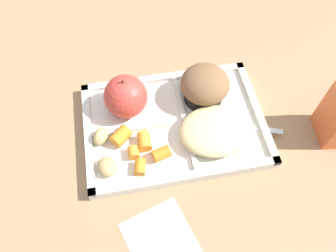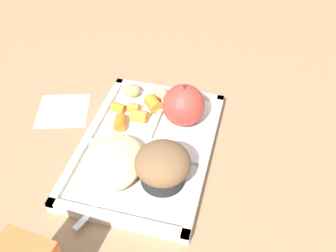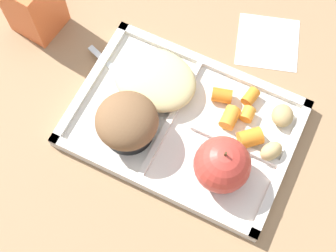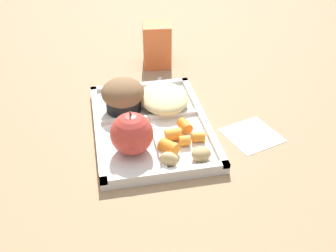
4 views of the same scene
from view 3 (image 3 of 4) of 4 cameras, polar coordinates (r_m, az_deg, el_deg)
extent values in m
plane|color=#997551|center=(0.77, 1.71, -0.04)|extent=(6.00, 6.00, 0.00)
cube|color=silver|center=(0.76, 1.72, 0.16)|extent=(0.33, 0.23, 0.01)
cube|color=silver|center=(0.80, 5.13, 7.00)|extent=(0.33, 0.01, 0.01)
cube|color=silver|center=(0.72, -2.02, -6.76)|extent=(0.33, 0.01, 0.01)
cube|color=silver|center=(0.74, 12.98, -4.48)|extent=(0.01, 0.23, 0.01)
cube|color=silver|center=(0.79, -8.85, 5.15)|extent=(0.01, 0.23, 0.01)
cube|color=silver|center=(0.75, 0.43, 1.07)|extent=(0.01, 0.21, 0.01)
cube|color=silver|center=(0.74, 7.55, -2.14)|extent=(0.14, 0.01, 0.01)
sphere|color=#C63D33|center=(0.69, 6.23, -4.43)|extent=(0.08, 0.08, 0.08)
cylinder|color=#4C381E|center=(0.65, 6.60, -3.26)|extent=(0.00, 0.00, 0.01)
cylinder|color=black|center=(0.74, -4.58, -0.25)|extent=(0.08, 0.08, 0.03)
ellipsoid|color=brown|center=(0.71, -4.74, 0.61)|extent=(0.09, 0.09, 0.06)
cylinder|color=orange|center=(0.74, 9.41, -1.36)|extent=(0.04, 0.04, 0.03)
cylinder|color=orange|center=(0.77, 9.44, 3.32)|extent=(0.02, 0.03, 0.02)
cylinder|color=orange|center=(0.76, 9.11, 1.34)|extent=(0.02, 0.02, 0.02)
cylinder|color=orange|center=(0.76, 6.19, 3.50)|extent=(0.04, 0.03, 0.02)
cylinder|color=orange|center=(0.75, 7.10, 0.96)|extent=(0.02, 0.03, 0.02)
ellipsoid|color=tan|center=(0.74, 11.74, -2.83)|extent=(0.04, 0.04, 0.03)
ellipsoid|color=tan|center=(0.76, 12.99, 1.18)|extent=(0.04, 0.04, 0.03)
ellipsoid|color=beige|center=(0.76, -1.51, 5.37)|extent=(0.13, 0.11, 0.04)
sphere|color=#755B4C|center=(0.76, -0.47, 5.13)|extent=(0.03, 0.03, 0.03)
sphere|color=brown|center=(0.77, -1.27, 5.30)|extent=(0.03, 0.03, 0.03)
sphere|color=brown|center=(0.75, -1.09, 3.16)|extent=(0.03, 0.03, 0.03)
sphere|color=brown|center=(0.77, -1.11, 6.31)|extent=(0.03, 0.03, 0.03)
cube|color=silver|center=(0.80, -6.92, 7.12)|extent=(0.08, 0.04, 0.00)
cube|color=silver|center=(0.78, -3.89, 4.33)|extent=(0.04, 0.03, 0.00)
cylinder|color=silver|center=(0.76, -2.76, 2.43)|extent=(0.03, 0.01, 0.00)
cylinder|color=silver|center=(0.77, -2.29, 2.84)|extent=(0.03, 0.01, 0.00)
cylinder|color=silver|center=(0.77, -1.83, 3.25)|extent=(0.03, 0.01, 0.00)
cube|color=orange|center=(0.84, -15.22, 13.44)|extent=(0.08, 0.08, 0.11)
cube|color=white|center=(0.85, 11.36, 9.42)|extent=(0.13, 0.13, 0.00)
camera|label=1|loc=(0.62, 31.85, 46.08)|focal=35.48mm
camera|label=2|loc=(0.60, -57.37, 25.35)|focal=41.70mm
camera|label=4|loc=(0.65, 76.11, -15.74)|focal=44.23mm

